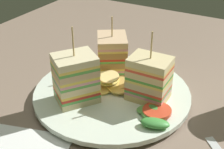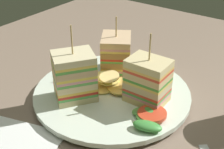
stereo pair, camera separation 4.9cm
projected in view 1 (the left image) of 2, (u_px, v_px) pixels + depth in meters
ground_plane at (112, 102)px, 51.94cm from camera, size 94.51×83.86×1.80cm
plate at (112, 93)px, 51.04cm from camera, size 25.62×25.62×1.45cm
sandwich_wedge_0 at (76, 78)px, 46.63cm from camera, size 7.84×7.56×12.12cm
sandwich_wedge_1 at (149, 79)px, 47.12cm from camera, size 4.65×6.20×11.26cm
sandwich_wedge_2 at (112, 55)px, 54.20cm from camera, size 7.83×7.45×10.53cm
chip_pile at (111, 82)px, 50.58cm from camera, size 6.36×7.59×2.88cm
salad_garnish at (154, 114)px, 44.30cm from camera, size 6.48×6.48×1.38cm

